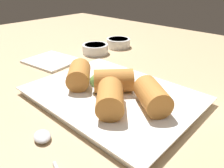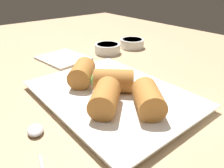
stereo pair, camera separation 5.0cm
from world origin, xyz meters
The scene contains 10 objects.
table_surface centered at (0.00, 0.00, 1.00)cm, with size 180.00×140.00×2.00cm.
serving_plate centered at (0.70, 1.06, 2.76)cm, with size 31.97×23.86×1.50cm.
roll_front_left centered at (9.09, 1.94, 5.77)cm, with size 8.79×8.12×4.54cm.
roll_front_right centered at (4.42, -3.41, 5.77)cm, with size 8.45×8.65×4.54cm.
roll_back_left centered at (-6.99, -0.74, 5.77)cm, with size 8.58×8.53×4.54cm.
roll_back_right centered at (0.22, 1.34, 5.77)cm, with size 8.47×8.63×4.54cm.
dipping_bowl_near centered at (-22.64, 18.45, 3.57)cm, with size 8.07×8.07×2.88cm.
dipping_bowl_far centered at (-21.90, 28.58, 3.57)cm, with size 8.07×8.07×2.88cm.
spoon centered at (4.21, -15.73, 2.48)cm, with size 19.44×6.93×1.12cm.
napkin centered at (-26.24, 4.71, 2.30)cm, with size 14.85×13.09×0.60cm.
Camera 2 is at (29.83, -22.96, 24.11)cm, focal length 35.00 mm.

